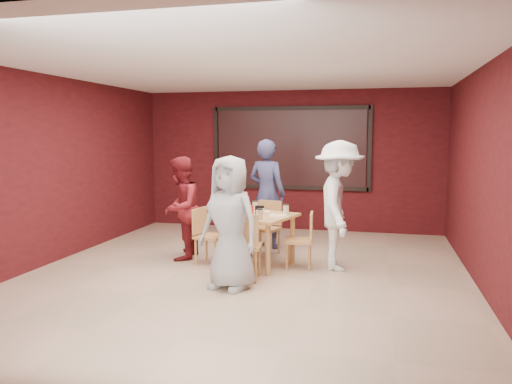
% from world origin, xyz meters
% --- Properties ---
extents(floor, '(7.00, 7.00, 0.00)m').
position_xyz_m(floor, '(0.00, 0.00, 0.00)').
color(floor, tan).
rests_on(floor, ground).
extents(window_blinds, '(3.00, 0.02, 1.50)m').
position_xyz_m(window_blinds, '(0.00, 3.45, 1.65)').
color(window_blinds, black).
extents(dining_table, '(1.19, 1.19, 0.91)m').
position_xyz_m(dining_table, '(0.04, 0.53, 0.67)').
color(dining_table, tan).
rests_on(dining_table, floor).
extents(chair_front, '(0.48, 0.48, 0.91)m').
position_xyz_m(chair_front, '(0.05, -0.27, 0.51)').
color(chair_front, tan).
rests_on(chair_front, floor).
extents(chair_back, '(0.50, 0.50, 0.86)m').
position_xyz_m(chair_back, '(0.02, 1.28, 0.49)').
color(chair_back, tan).
rests_on(chair_back, floor).
extents(chair_left, '(0.47, 0.47, 0.83)m').
position_xyz_m(chair_left, '(-0.73, 0.49, 0.47)').
color(chair_left, tan).
rests_on(chair_left, floor).
extents(chair_right, '(0.43, 0.43, 0.81)m').
position_xyz_m(chair_right, '(0.72, 0.56, 0.46)').
color(chair_right, tan).
rests_on(chair_right, floor).
extents(diner_front, '(0.94, 0.76, 1.67)m').
position_xyz_m(diner_front, '(-0.03, -0.60, 0.83)').
color(diner_front, '#A0A0A0').
rests_on(diner_front, floor).
extents(diner_back, '(0.77, 0.62, 1.85)m').
position_xyz_m(diner_back, '(-0.09, 1.76, 0.92)').
color(diner_back, navy).
rests_on(diner_back, floor).
extents(diner_left, '(0.66, 0.82, 1.59)m').
position_xyz_m(diner_left, '(-1.21, 0.66, 0.79)').
color(diner_left, maroon).
rests_on(diner_left, floor).
extents(diner_right, '(0.81, 1.26, 1.84)m').
position_xyz_m(diner_right, '(1.21, 0.64, 0.92)').
color(diner_right, silver).
rests_on(diner_right, floor).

